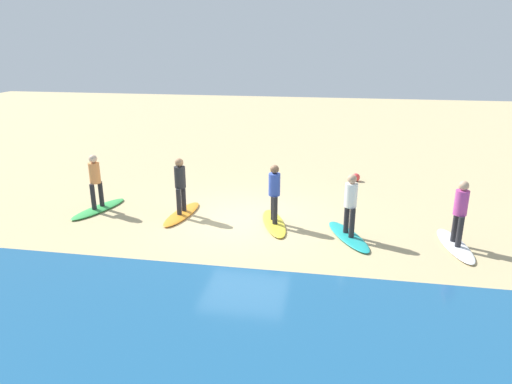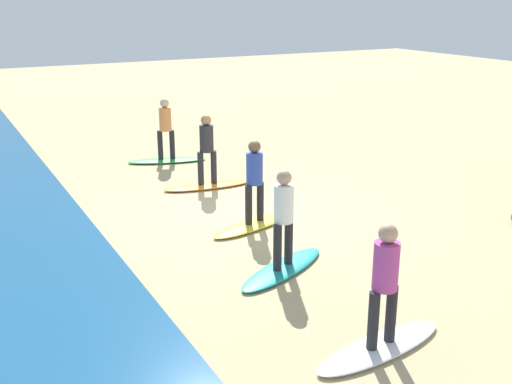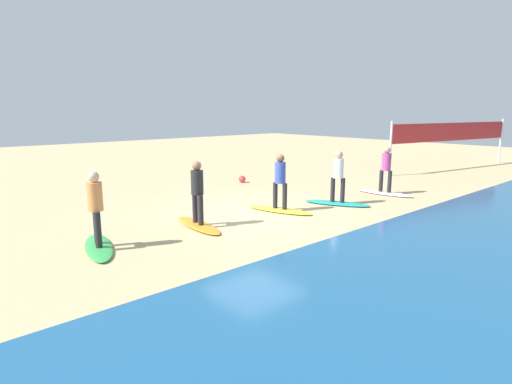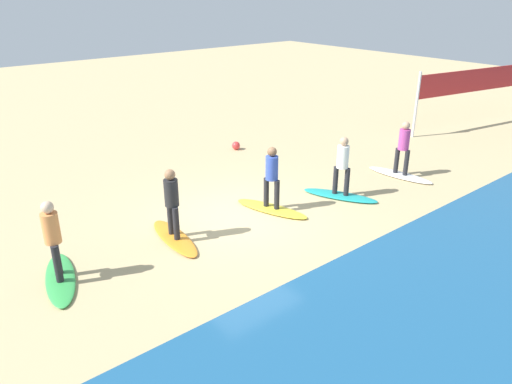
% 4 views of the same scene
% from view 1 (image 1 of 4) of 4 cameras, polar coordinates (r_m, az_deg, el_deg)
% --- Properties ---
extents(ground_plane, '(60.00, 60.00, 0.00)m').
position_cam_1_polar(ground_plane, '(13.23, -1.40, -3.47)').
color(ground_plane, tan).
extents(surfboard_white, '(0.83, 2.15, 0.09)m').
position_cam_1_polar(surfboard_white, '(12.56, 23.50, -6.10)').
color(surfboard_white, white).
rests_on(surfboard_white, ground).
extents(surfer_white, '(0.32, 0.46, 1.64)m').
position_cam_1_polar(surfer_white, '(12.21, 24.08, -1.85)').
color(surfer_white, '#232328').
rests_on(surfer_white, surfboard_white).
extents(surfboard_teal, '(1.39, 2.14, 0.09)m').
position_cam_1_polar(surfboard_teal, '(12.28, 11.39, -5.41)').
color(surfboard_teal, teal).
rests_on(surfboard_teal, ground).
extents(surfer_teal, '(0.32, 0.43, 1.64)m').
position_cam_1_polar(surfer_teal, '(11.92, 11.69, -1.04)').
color(surfer_teal, '#232328').
rests_on(surfer_teal, surfboard_teal).
extents(surfboard_yellow, '(1.15, 2.17, 0.09)m').
position_cam_1_polar(surfboard_yellow, '(12.89, 2.24, -3.87)').
color(surfboard_yellow, yellow).
rests_on(surfboard_yellow, ground).
extents(surfer_yellow, '(0.32, 0.45, 1.64)m').
position_cam_1_polar(surfer_yellow, '(12.55, 2.29, 0.33)').
color(surfer_yellow, '#232328').
rests_on(surfer_yellow, surfboard_yellow).
extents(surfboard_orange, '(0.81, 2.15, 0.09)m').
position_cam_1_polar(surfboard_orange, '(13.71, -9.19, -2.70)').
color(surfboard_orange, orange).
rests_on(surfboard_orange, ground).
extents(surfer_orange, '(0.32, 0.46, 1.64)m').
position_cam_1_polar(surfer_orange, '(13.39, -9.40, 1.26)').
color(surfer_orange, '#232328').
rests_on(surfer_orange, surfboard_orange).
extents(surfboard_green, '(1.15, 2.17, 0.09)m').
position_cam_1_polar(surfboard_green, '(14.73, -18.98, -1.99)').
color(surfboard_green, green).
rests_on(surfboard_green, ground).
extents(surfer_green, '(0.32, 0.45, 1.64)m').
position_cam_1_polar(surfer_green, '(14.43, -19.39, 1.70)').
color(surfer_green, '#232328').
rests_on(surfer_green, surfboard_green).
extents(beach_ball, '(0.29, 0.29, 0.29)m').
position_cam_1_polar(beach_ball, '(17.17, 12.32, 1.81)').
color(beach_ball, '#E53838').
rests_on(beach_ball, ground).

